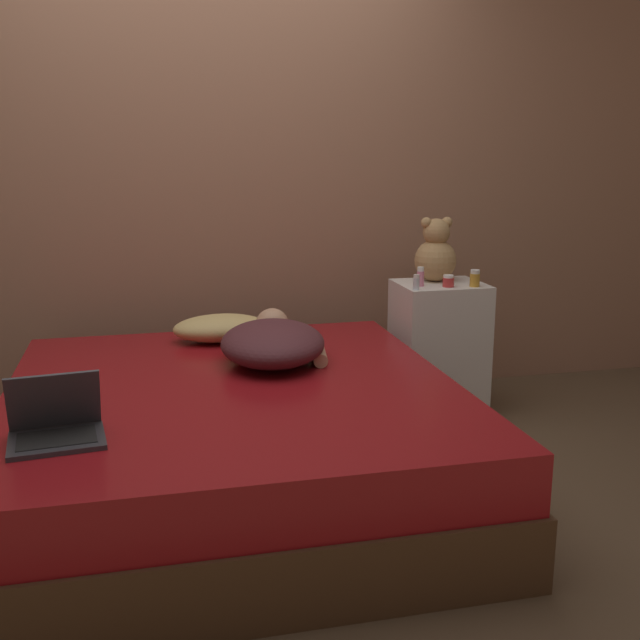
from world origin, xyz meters
The scene contains 12 objects.
ground_plane centered at (0.00, 0.00, 0.00)m, with size 12.00×12.00×0.00m, color brown.
wall_back centered at (0.00, 1.20, 1.30)m, with size 8.00×0.06×2.60m.
bed centered at (0.00, 0.00, 0.23)m, with size 1.73×1.84×0.46m.
nightstand centered at (1.14, 0.72, 0.34)m, with size 0.43×0.37×0.68m.
pillow centered at (0.03, 0.66, 0.52)m, with size 0.45×0.27×0.13m.
person_lying centered at (0.21, 0.28, 0.54)m, with size 0.52×0.74×0.17m.
laptop centered at (-0.60, -0.44, 0.51)m, with size 0.31×0.25×0.22m.
teddy_bear centered at (1.14, 0.78, 0.82)m, with size 0.21×0.21×0.33m.
bottle_clear centered at (0.96, 0.58, 0.72)m, with size 0.03×0.03×0.07m.
bottle_pink centered at (1.01, 0.66, 0.73)m, with size 0.04×0.04×0.10m.
bottle_amber centered at (1.27, 0.59, 0.72)m, with size 0.05×0.05×0.08m.
bottle_red centered at (1.14, 0.61, 0.71)m, with size 0.06×0.06×0.06m.
Camera 1 is at (-0.31, -2.76, 1.35)m, focal length 42.00 mm.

